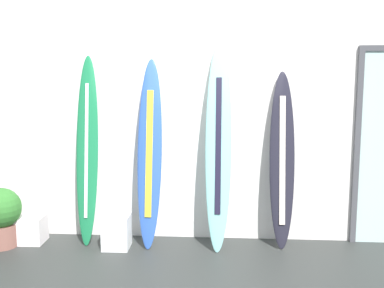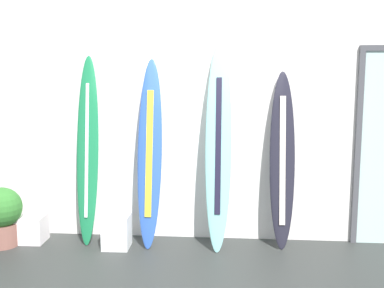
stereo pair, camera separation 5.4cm
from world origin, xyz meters
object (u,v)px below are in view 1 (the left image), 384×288
(surfboard_emerald, at_px, (87,150))
(potted_plant, at_px, (1,214))
(surfboard_seafoam, at_px, (218,145))
(display_block_left, at_px, (117,232))
(surfboard_cobalt, at_px, (150,154))
(surfboard_charcoal, at_px, (282,160))
(display_block_center, at_px, (31,229))

(surfboard_emerald, bearing_deg, potted_plant, -165.86)
(surfboard_seafoam, relative_size, display_block_left, 6.19)
(surfboard_cobalt, xyz_separation_m, potted_plant, (-1.61, -0.19, -0.65))
(surfboard_emerald, distance_m, surfboard_seafoam, 1.44)
(surfboard_charcoal, bearing_deg, surfboard_seafoam, -173.96)
(display_block_left, bearing_deg, surfboard_charcoal, 6.50)
(surfboard_cobalt, bearing_deg, display_block_center, -178.43)
(surfboard_emerald, xyz_separation_m, display_block_left, (0.35, -0.18, -0.86))
(surfboard_cobalt, relative_size, display_block_left, 5.66)
(display_block_center, xyz_separation_m, potted_plant, (-0.26, -0.15, 0.21))
(display_block_left, bearing_deg, surfboard_cobalt, 21.63)
(surfboard_emerald, xyz_separation_m, potted_plant, (-0.91, -0.23, -0.68))
(surfboard_cobalt, bearing_deg, surfboard_emerald, 176.79)
(display_block_center, distance_m, potted_plant, 0.37)
(surfboard_cobalt, relative_size, surfboard_charcoal, 1.07)
(surfboard_seafoam, distance_m, display_block_left, 1.44)
(potted_plant, bearing_deg, surfboard_charcoal, 4.77)
(display_block_left, xyz_separation_m, potted_plant, (-1.26, -0.05, 0.18))
(surfboard_emerald, relative_size, surfboard_seafoam, 0.93)
(surfboard_seafoam, bearing_deg, surfboard_cobalt, 179.33)
(surfboard_cobalt, height_order, display_block_left, surfboard_cobalt)
(surfboard_seafoam, distance_m, surfboard_charcoal, 0.71)
(surfboard_seafoam, distance_m, display_block_center, 2.30)
(surfboard_emerald, bearing_deg, surfboard_seafoam, -1.90)
(surfboard_emerald, distance_m, display_block_left, 0.95)
(surfboard_cobalt, distance_m, display_block_left, 0.91)
(display_block_left, bearing_deg, display_block_center, 174.15)
(surfboard_cobalt, height_order, surfboard_charcoal, surfboard_cobalt)
(surfboard_charcoal, bearing_deg, display_block_center, -177.92)
(surfboard_charcoal, bearing_deg, potted_plant, -175.23)
(surfboard_seafoam, xyz_separation_m, display_block_center, (-2.09, -0.03, -0.97))
(display_block_left, bearing_deg, surfboard_seafoam, 6.79)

